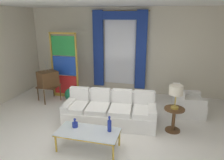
% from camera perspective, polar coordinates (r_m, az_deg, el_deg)
% --- Properties ---
extents(ground_plane, '(16.00, 16.00, 0.00)m').
position_cam_1_polar(ground_plane, '(5.24, -2.80, -13.87)').
color(ground_plane, white).
extents(wall_rear, '(8.00, 0.12, 3.00)m').
position_cam_1_polar(wall_rear, '(7.57, 3.99, 7.90)').
color(wall_rear, beige).
rests_on(wall_rear, ground).
extents(ceiling_slab, '(8.00, 7.60, 0.04)m').
position_cam_1_polar(ceiling_slab, '(5.28, -0.55, 20.61)').
color(ceiling_slab, white).
extents(curtained_window, '(2.00, 0.17, 2.70)m').
position_cam_1_polar(curtained_window, '(7.42, 2.02, 9.63)').
color(curtained_window, white).
rests_on(curtained_window, ground).
extents(couch_white_long, '(2.41, 1.14, 0.86)m').
position_cam_1_polar(couch_white_long, '(5.54, -0.48, -8.45)').
color(couch_white_long, white).
rests_on(couch_white_long, ground).
extents(coffee_table, '(1.29, 0.62, 0.41)m').
position_cam_1_polar(coffee_table, '(4.49, -6.56, -14.14)').
color(coffee_table, silver).
rests_on(coffee_table, ground).
extents(bottle_blue_decanter, '(0.12, 0.12, 0.21)m').
position_cam_1_polar(bottle_blue_decanter, '(4.63, -10.06, -11.75)').
color(bottle_blue_decanter, navy).
rests_on(bottle_blue_decanter, coffee_table).
extents(bottle_crystal_tall, '(0.08, 0.08, 0.34)m').
position_cam_1_polar(bottle_crystal_tall, '(4.38, -0.71, -12.19)').
color(bottle_crystal_tall, navy).
rests_on(bottle_crystal_tall, coffee_table).
extents(vintage_tv, '(0.74, 0.77, 1.35)m').
position_cam_1_polar(vintage_tv, '(7.08, -17.08, 0.14)').
color(vintage_tv, brown).
rests_on(vintage_tv, ground).
extents(armchair_white, '(0.91, 0.91, 0.80)m').
position_cam_1_polar(armchair_white, '(6.35, 19.60, -6.25)').
color(armchair_white, white).
rests_on(armchair_white, ground).
extents(stained_glass_divider, '(0.95, 0.05, 2.20)m').
position_cam_1_polar(stained_glass_divider, '(7.20, -12.83, 3.47)').
color(stained_glass_divider, gold).
rests_on(stained_glass_divider, ground).
extents(peacock_figurine, '(0.44, 0.60, 0.50)m').
position_cam_1_polar(peacock_figurine, '(6.95, -11.58, -4.18)').
color(peacock_figurine, beige).
rests_on(peacock_figurine, ground).
extents(round_side_table, '(0.48, 0.48, 0.59)m').
position_cam_1_polar(round_side_table, '(5.31, 16.47, -9.78)').
color(round_side_table, brown).
rests_on(round_side_table, ground).
extents(table_lamp_brass, '(0.32, 0.32, 0.57)m').
position_cam_1_polar(table_lamp_brass, '(5.06, 17.10, -2.93)').
color(table_lamp_brass, '#B29338').
rests_on(table_lamp_brass, round_side_table).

